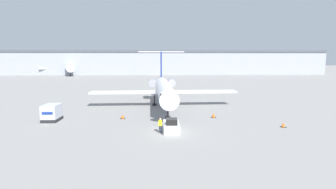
% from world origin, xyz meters
% --- Properties ---
extents(ground_plane, '(600.00, 600.00, 0.00)m').
position_xyz_m(ground_plane, '(0.00, 0.00, 0.00)').
color(ground_plane, gray).
extents(terminal_building, '(180.00, 16.80, 13.28)m').
position_xyz_m(terminal_building, '(0.00, 120.00, 6.67)').
color(terminal_building, '#9EA3AD').
rests_on(terminal_building, ground).
extents(airplane_main, '(26.92, 27.15, 10.35)m').
position_xyz_m(airplane_main, '(-0.50, 18.17, 3.31)').
color(airplane_main, silver).
rests_on(airplane_main, ground).
extents(pushback_tug, '(1.88, 3.75, 1.73)m').
position_xyz_m(pushback_tug, '(0.11, 0.97, 0.63)').
color(pushback_tug, silver).
rests_on(pushback_tug, ground).
extents(luggage_cart, '(2.07, 3.05, 2.33)m').
position_xyz_m(luggage_cart, '(-16.53, 6.90, 1.17)').
color(luggage_cart, '#232326').
rests_on(luggage_cart, ground).
extents(worker_near_tug, '(0.40, 0.25, 1.75)m').
position_xyz_m(worker_near_tug, '(-1.24, 0.39, 0.92)').
color(worker_near_tug, '#232838').
rests_on(worker_near_tug, ground).
extents(traffic_cone_left, '(0.68, 0.68, 0.65)m').
position_xyz_m(traffic_cone_left, '(-6.74, 7.96, 0.31)').
color(traffic_cone_left, black).
rests_on(traffic_cone_left, ground).
extents(traffic_cone_right, '(0.67, 0.67, 0.75)m').
position_xyz_m(traffic_cone_right, '(6.74, 8.18, 0.36)').
color(traffic_cone_right, black).
rests_on(traffic_cone_right, ground).
extents(traffic_cone_mid, '(0.62, 0.62, 0.61)m').
position_xyz_m(traffic_cone_mid, '(14.57, 2.41, 0.29)').
color(traffic_cone_mid, black).
rests_on(traffic_cone_mid, ground).
extents(airplane_parked_far_left, '(29.36, 39.17, 11.35)m').
position_xyz_m(airplane_parked_far_left, '(-51.22, 116.57, 4.19)').
color(airplane_parked_far_left, white).
rests_on(airplane_parked_far_left, ground).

